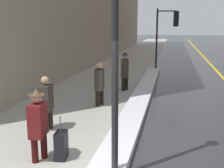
{
  "coord_description": "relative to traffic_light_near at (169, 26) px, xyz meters",
  "views": [
    {
      "loc": [
        1.33,
        -3.94,
        2.75
      ],
      "look_at": [
        -0.4,
        4.0,
        1.05
      ],
      "focal_mm": 45.0,
      "sensor_mm": 36.0,
      "label": 1
    }
  ],
  "objects": [
    {
      "name": "snow_bank_curb",
      "position": [
        -0.78,
        -7.24,
        -2.61
      ],
      "size": [
        0.71,
        14.91,
        0.17
      ],
      "color": "silver",
      "rests_on": "ground"
    },
    {
      "name": "pedestrian_trailing",
      "position": [
        -2.87,
        -10.82,
        -1.88
      ],
      "size": [
        0.34,
        0.51,
        1.47
      ],
      "rotation": [
        0.0,
        0.0,
        -1.44
      ],
      "color": "black",
      "rests_on": "ground"
    },
    {
      "name": "pedestrian_nearside",
      "position": [
        -2.1,
        -8.24,
        -1.86
      ],
      "size": [
        0.35,
        0.52,
        1.51
      ],
      "rotation": [
        0.0,
        0.0,
        -1.44
      ],
      "color": "black",
      "rests_on": "ground"
    },
    {
      "name": "rolling_suitcase",
      "position": [
        -1.86,
        -12.3,
        -2.39
      ],
      "size": [
        0.26,
        0.39,
        0.95
      ],
      "rotation": [
        0.0,
        0.0,
        -1.44
      ],
      "color": "black",
      "rests_on": "ground"
    },
    {
      "name": "traffic_light_near",
      "position": [
        0.0,
        0.0,
        0.0
      ],
      "size": [
        1.31,
        0.35,
        3.73
      ],
      "rotation": [
        0.0,
        0.0,
        0.08
      ],
      "color": "black",
      "rests_on": "ground"
    },
    {
      "name": "pedestrian_in_fedora",
      "position": [
        -1.64,
        -5.76,
        -1.78
      ],
      "size": [
        0.37,
        0.74,
        1.68
      ],
      "rotation": [
        0.0,
        0.0,
        -1.44
      ],
      "color": "black",
      "rests_on": "ground"
    },
    {
      "name": "road_centre_stripe",
      "position": [
        3.01,
        1.54,
        -2.69
      ],
      "size": [
        0.16,
        80.0,
        0.0
      ],
      "color": "gold",
      "rests_on": "ground"
    },
    {
      "name": "sidewalk_slab",
      "position": [
        -2.99,
        1.54,
        -2.69
      ],
      "size": [
        4.0,
        80.0,
        0.01
      ],
      "color": "#9E9B93",
      "rests_on": "ground"
    },
    {
      "name": "pedestrian_with_shoulder_bag",
      "position": [
        -2.27,
        -12.44,
        -1.86
      ],
      "size": [
        0.33,
        0.7,
        1.53
      ],
      "rotation": [
        0.0,
        0.0,
        -1.44
      ],
      "color": "#340C0C",
      "rests_on": "ground"
    }
  ]
}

